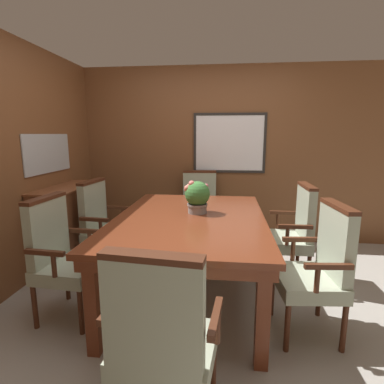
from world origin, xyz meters
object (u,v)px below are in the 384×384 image
at_px(potted_plant, 197,196).
at_px(sideboard_cabinet, 71,225).
at_px(chair_right_far, 293,230).
at_px(chair_left_near, 61,253).
at_px(chair_left_far, 103,222).
at_px(dining_table, 190,226).
at_px(chair_head_far, 199,205).
at_px(chair_right_near, 319,265).
at_px(chair_head_near, 161,337).

xyz_separation_m(potted_plant, sideboard_cabinet, (-1.55, 0.44, -0.48)).
bearing_deg(chair_right_far, chair_left_near, -67.89).
relative_size(potted_plant, sideboard_cabinet, 0.31).
bearing_deg(chair_left_far, dining_table, -107.54).
bearing_deg(sideboard_cabinet, potted_plant, -15.90).
distance_m(chair_head_far, potted_plant, 1.30).
height_order(chair_left_far, sideboard_cabinet, chair_left_far).
distance_m(chair_right_far, chair_left_far, 2.06).
height_order(dining_table, chair_left_near, chair_left_near).
height_order(chair_right_far, chair_left_far, same).
bearing_deg(potted_plant, chair_right_near, -30.88).
height_order(chair_left_near, potted_plant, potted_plant).
bearing_deg(chair_left_far, chair_head_near, -144.35).
bearing_deg(chair_left_near, sideboard_cabinet, 28.80).
bearing_deg(chair_right_far, chair_head_near, -29.78).
distance_m(chair_right_far, chair_head_far, 1.42).
bearing_deg(chair_head_far, chair_right_near, -64.84).
bearing_deg(chair_left_near, chair_right_near, -86.33).
xyz_separation_m(dining_table, chair_head_far, (-0.03, 1.37, -0.14)).
bearing_deg(dining_table, chair_left_near, -156.90).
bearing_deg(chair_head_far, chair_left_far, -142.08).
bearing_deg(chair_right_near, chair_head_far, -155.09).
bearing_deg(chair_right_near, sideboard_cabinet, -117.38).
height_order(chair_right_near, chair_left_near, same).
distance_m(dining_table, potted_plant, 0.29).
xyz_separation_m(chair_right_far, potted_plant, (-0.97, -0.28, 0.39)).
distance_m(chair_head_far, sideboard_cabinet, 1.67).
bearing_deg(chair_left_near, chair_head_near, -127.80).
relative_size(chair_head_near, chair_head_far, 1.00).
xyz_separation_m(chair_head_near, chair_head_far, (-0.05, 2.74, 0.00)).
height_order(chair_head_near, sideboard_cabinet, chair_head_near).
bearing_deg(potted_plant, chair_head_far, 93.89).
bearing_deg(chair_right_near, potted_plant, -126.17).
xyz_separation_m(chair_head_near, chair_right_near, (1.01, 0.92, 0.00)).
xyz_separation_m(dining_table, chair_right_near, (1.03, -0.45, -0.14)).
distance_m(chair_left_near, potted_plant, 1.28).
xyz_separation_m(chair_head_near, chair_left_near, (-1.05, 0.93, 0.00)).
distance_m(chair_left_far, potted_plant, 1.19).
bearing_deg(chair_right_far, sideboard_cabinet, -94.09).
distance_m(dining_table, chair_left_far, 1.13).
distance_m(dining_table, chair_head_far, 1.38).
xyz_separation_m(chair_right_near, chair_head_far, (-1.06, 1.82, 0.00)).
xyz_separation_m(chair_left_near, chair_head_far, (0.99, 1.81, 0.00)).
distance_m(chair_right_near, chair_left_near, 2.05).
bearing_deg(chair_head_near, chair_right_far, -113.68).
bearing_deg(sideboard_cabinet, chair_left_near, -65.18).
bearing_deg(chair_head_far, potted_plant, -91.15).
height_order(dining_table, chair_head_far, chair_head_far).
distance_m(chair_head_far, chair_left_far, 1.37).
relative_size(chair_right_far, chair_right_near, 1.00).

